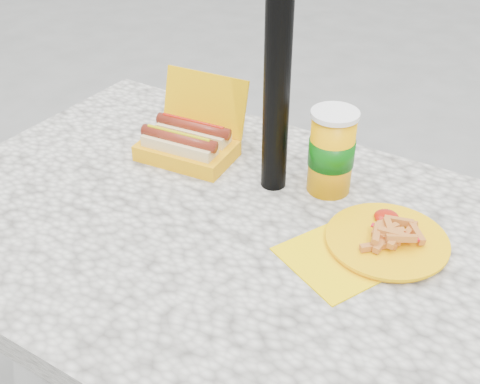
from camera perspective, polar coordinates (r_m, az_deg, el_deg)
The scene contains 5 objects.
picnic_table at distance 1.17m, azimuth -0.90°, elevation -7.37°, with size 1.20×0.80×0.75m.
umbrella_pole at distance 1.06m, azimuth 3.78°, elevation 16.75°, with size 0.05×0.05×2.20m, color black.
hotdog_box at distance 1.29m, azimuth -4.92°, elevation 4.78°, with size 0.21×0.19×0.16m.
fries_plate at distance 1.07m, azimuth 13.45°, elevation -4.49°, with size 0.27×0.30×0.04m.
soda_cup at distance 1.16m, azimuth 8.67°, elevation 3.80°, with size 0.09×0.09×0.17m.
Camera 1 is at (0.48, -0.73, 1.42)m, focal length 45.00 mm.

